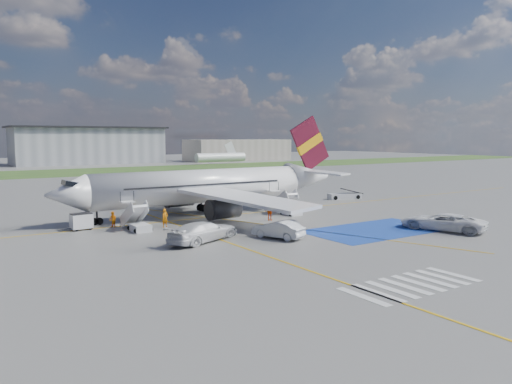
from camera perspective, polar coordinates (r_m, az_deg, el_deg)
ground at (r=47.03m, az=1.47°, el=-4.88°), size 400.00×400.00×0.00m
grass_strip at (r=135.69m, az=-22.24°, el=2.01°), size 400.00×30.00×0.01m
taxiway_line_main at (r=57.12m, az=-5.47°, el=-2.90°), size 120.00×0.20×0.01m
taxiway_line_cross at (r=36.29m, az=4.10°, el=-8.27°), size 0.20×60.00×0.01m
taxiway_line_diag at (r=57.12m, az=-5.47°, el=-2.90°), size 20.71×56.45×0.01m
staging_box at (r=50.56m, az=13.47°, el=-4.25°), size 14.00×8.00×0.01m
crosswalk at (r=32.93m, az=17.33°, el=-10.08°), size 9.00×4.00×0.01m
terminal_centre at (r=178.94m, az=-18.58°, el=5.01°), size 48.00×18.00×12.00m
terminal_east at (r=194.44m, az=-2.10°, el=4.83°), size 40.00×16.00×8.00m
airliner at (r=59.13m, az=-5.13°, el=0.73°), size 36.81×32.95×11.92m
airstairs_fwd at (r=50.21m, az=-13.30°, el=-3.61°), size 1.90×5.20×3.60m
airstairs_aft at (r=59.09m, az=3.78°, el=-1.97°), size 1.90×5.20×3.60m
gpu_cart at (r=52.16m, az=-19.33°, el=-3.28°), size 2.11×1.47×1.67m
belt_loader at (r=74.74m, az=10.10°, el=-0.48°), size 5.45×3.08×1.57m
car_silver_a at (r=47.39m, az=3.77°, el=-3.91°), size 2.54×4.54×1.46m
car_silver_b at (r=45.19m, az=2.56°, el=-4.31°), size 3.32×5.13×1.60m
van_white_a at (r=52.20m, az=20.55°, el=-2.89°), size 4.64×6.66×2.28m
van_white_b at (r=44.14m, az=-6.00°, el=-4.11°), size 6.44×4.56×2.34m
crew_fwd at (r=51.44m, az=-10.35°, el=-2.93°), size 0.77×0.59×1.90m
crew_nose at (r=52.43m, az=-16.04°, el=-3.05°), size 0.88×0.97×1.64m
crew_aft at (r=54.58m, az=1.61°, el=-2.28°), size 1.04×1.20×1.94m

